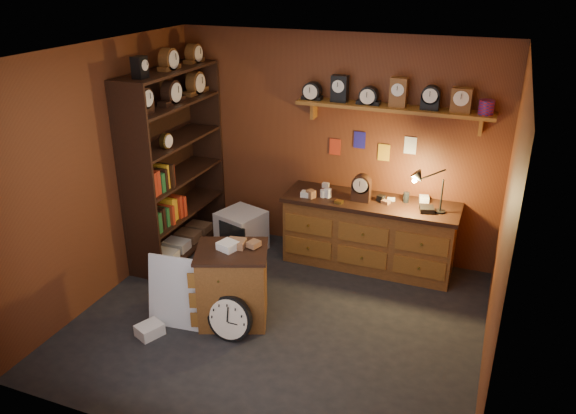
# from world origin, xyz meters

# --- Properties ---
(floor) EXTENTS (4.00, 4.00, 0.00)m
(floor) POSITION_xyz_m (0.00, 0.00, 0.00)
(floor) COLOR black
(floor) RESTS_ON ground
(room_shell) EXTENTS (4.02, 3.62, 2.71)m
(room_shell) POSITION_xyz_m (0.04, 0.11, 1.72)
(room_shell) COLOR brown
(room_shell) RESTS_ON ground
(shelving_unit) EXTENTS (0.47, 1.60, 2.58)m
(shelving_unit) POSITION_xyz_m (-1.79, 0.98, 1.25)
(shelving_unit) COLOR black
(shelving_unit) RESTS_ON ground
(workbench) EXTENTS (2.05, 0.66, 1.36)m
(workbench) POSITION_xyz_m (0.56, 1.47, 0.47)
(workbench) COLOR brown
(workbench) RESTS_ON ground
(low_cabinet) EXTENTS (0.87, 0.81, 0.89)m
(low_cabinet) POSITION_xyz_m (-0.45, -0.15, 0.44)
(low_cabinet) COLOR brown
(low_cabinet) RESTS_ON ground
(big_round_clock) EXTENTS (0.46, 0.16, 0.47)m
(big_round_clock) POSITION_xyz_m (-0.34, -0.46, 0.23)
(big_round_clock) COLOR black
(big_round_clock) RESTS_ON ground
(white_panel) EXTENTS (0.59, 0.22, 0.76)m
(white_panel) POSITION_xyz_m (-0.95, -0.44, 0.00)
(white_panel) COLOR silver
(white_panel) RESTS_ON ground
(mini_fridge) EXTENTS (0.63, 0.65, 0.52)m
(mini_fridge) POSITION_xyz_m (-1.04, 1.26, 0.26)
(mini_fridge) COLOR silver
(mini_fridge) RESTS_ON ground
(floor_box_a) EXTENTS (0.28, 0.24, 0.17)m
(floor_box_a) POSITION_xyz_m (-1.08, -0.20, 0.08)
(floor_box_a) COLOR #90603F
(floor_box_a) RESTS_ON ground
(floor_box_b) EXTENTS (0.28, 0.30, 0.12)m
(floor_box_b) POSITION_xyz_m (-1.10, -0.71, 0.06)
(floor_box_b) COLOR white
(floor_box_b) RESTS_ON ground
(floor_box_c) EXTENTS (0.27, 0.26, 0.16)m
(floor_box_c) POSITION_xyz_m (-1.34, 1.07, 0.08)
(floor_box_c) COLOR #90603F
(floor_box_c) RESTS_ON ground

